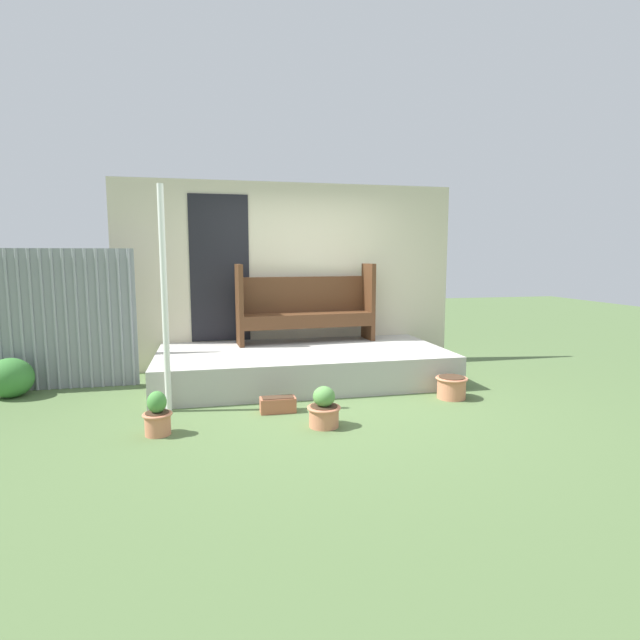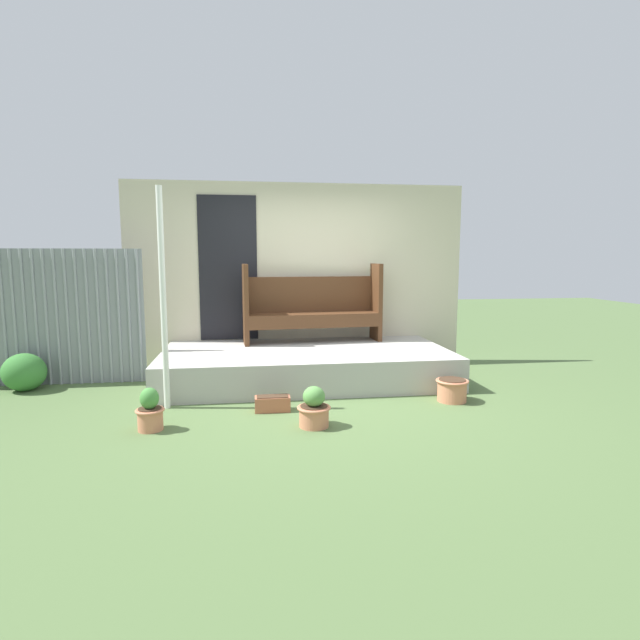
{
  "view_description": "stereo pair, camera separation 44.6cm",
  "coord_description": "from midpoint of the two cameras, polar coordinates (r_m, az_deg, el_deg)",
  "views": [
    {
      "loc": [
        -1.19,
        -5.24,
        1.58
      ],
      "look_at": [
        0.04,
        0.31,
        0.85
      ],
      "focal_mm": 28.0,
      "sensor_mm": 36.0,
      "label": 1
    },
    {
      "loc": [
        -0.76,
        -5.32,
        1.58
      ],
      "look_at": [
        0.04,
        0.31,
        0.85
      ],
      "focal_mm": 28.0,
      "sensor_mm": 36.0,
      "label": 2
    }
  ],
  "objects": [
    {
      "name": "flower_pot_right",
      "position": [
        5.75,
        12.65,
        -7.44
      ],
      "size": [
        0.36,
        0.36,
        0.25
      ],
      "color": "tan",
      "rests_on": "ground_plane"
    },
    {
      "name": "flower_pot_middle",
      "position": [
        4.71,
        -2.3,
        -10.17
      ],
      "size": [
        0.32,
        0.32,
        0.38
      ],
      "color": "tan",
      "rests_on": "ground_plane"
    },
    {
      "name": "house_wall",
      "position": [
        7.14,
        -5.51,
        5.06
      ],
      "size": [
        4.79,
        0.08,
        2.6
      ],
      "color": "beige",
      "rests_on": "ground_plane"
    },
    {
      "name": "porch_slab",
      "position": [
        6.39,
        -4.01,
        -5.19
      ],
      "size": [
        3.59,
        1.77,
        0.4
      ],
      "color": "#B2AFA8",
      "rests_on": "ground_plane"
    },
    {
      "name": "ground_plane",
      "position": [
        5.6,
        -1.99,
        -9.09
      ],
      "size": [
        24.0,
        24.0,
        0.0
      ],
      "primitive_type": "plane",
      "color": "#516B3D"
    },
    {
      "name": "flower_pot_left",
      "position": [
        4.8,
        -20.69,
        -10.24
      ],
      "size": [
        0.26,
        0.26,
        0.4
      ],
      "color": "tan",
      "rests_on": "ground_plane"
    },
    {
      "name": "planter_box_rect",
      "position": [
        5.19,
        -7.34,
        -9.59
      ],
      "size": [
        0.36,
        0.16,
        0.16
      ],
      "color": "#B76647",
      "rests_on": "ground_plane"
    },
    {
      "name": "shrub_by_fence",
      "position": [
        6.74,
        -33.55,
        -5.54
      ],
      "size": [
        0.49,
        0.44,
        0.45
      ],
      "color": "#387A33",
      "rests_on": "ground_plane"
    },
    {
      "name": "fence_corrugated",
      "position": [
        6.94,
        -33.99,
        -0.1
      ],
      "size": [
        2.91,
        0.05,
        1.67
      ],
      "color": "gray",
      "rests_on": "ground_plane"
    },
    {
      "name": "support_post",
      "position": [
        5.27,
        -19.68,
        2.08
      ],
      "size": [
        0.06,
        0.06,
        2.28
      ],
      "color": "white",
      "rests_on": "ground_plane"
    },
    {
      "name": "bench",
      "position": [
        6.87,
        -3.52,
        1.77
      ],
      "size": [
        1.91,
        0.53,
        1.08
      ],
      "rotation": [
        0.0,
        0.0,
        0.07
      ],
      "color": "#4C2D19",
      "rests_on": "porch_slab"
    }
  ]
}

